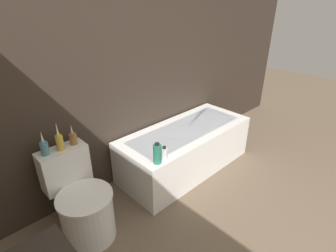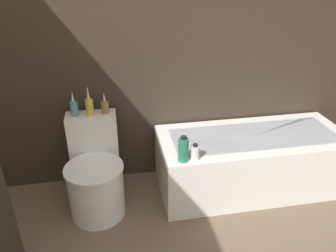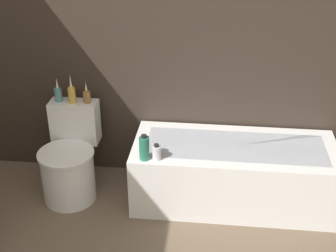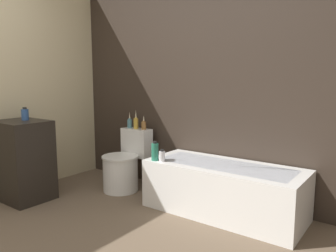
{
  "view_description": "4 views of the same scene",
  "coord_description": "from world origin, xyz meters",
  "px_view_note": "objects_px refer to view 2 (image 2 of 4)",
  "views": [
    {
      "loc": [
        -1.13,
        0.05,
        1.81
      ],
      "look_at": [
        0.3,
        1.54,
        0.78
      ],
      "focal_mm": 28.0,
      "sensor_mm": 36.0,
      "label": 1
    },
    {
      "loc": [
        -0.33,
        -0.43,
        1.78
      ],
      "look_at": [
        0.02,
        1.53,
        0.77
      ],
      "focal_mm": 35.0,
      "sensor_mm": 36.0,
      "label": 2
    },
    {
      "loc": [
        0.61,
        -1.34,
        2.3
      ],
      "look_at": [
        0.28,
        1.63,
        0.71
      ],
      "focal_mm": 50.0,
      "sensor_mm": 36.0,
      "label": 3
    },
    {
      "loc": [
        2.19,
        -1.09,
        1.34
      ],
      "look_at": [
        0.25,
        1.56,
        0.86
      ],
      "focal_mm": 35.0,
      "sensor_mm": 36.0,
      "label": 4
    }
  ],
  "objects_px": {
    "bathtub": "(251,161)",
    "shampoo_bottle_short": "(195,152)",
    "toilet": "(96,176)",
    "vase_gold": "(74,107)",
    "vase_bronze": "(105,106)",
    "shampoo_bottle_tall": "(183,150)",
    "vase_silver": "(89,105)"
  },
  "relations": [
    {
      "from": "bathtub",
      "to": "shampoo_bottle_short",
      "type": "bearing_deg",
      "value": -155.82
    },
    {
      "from": "toilet",
      "to": "vase_gold",
      "type": "height_order",
      "value": "vase_gold"
    },
    {
      "from": "bathtub",
      "to": "toilet",
      "type": "relative_size",
      "value": 2.17
    },
    {
      "from": "vase_bronze",
      "to": "toilet",
      "type": "bearing_deg",
      "value": -116.56
    },
    {
      "from": "vase_gold",
      "to": "shampoo_bottle_short",
      "type": "distance_m",
      "value": 0.97
    },
    {
      "from": "vase_gold",
      "to": "vase_bronze",
      "type": "height_order",
      "value": "vase_gold"
    },
    {
      "from": "toilet",
      "to": "shampoo_bottle_short",
      "type": "bearing_deg",
      "value": -15.59
    },
    {
      "from": "vase_bronze",
      "to": "shampoo_bottle_tall",
      "type": "bearing_deg",
      "value": -39.97
    },
    {
      "from": "toilet",
      "to": "shampoo_bottle_tall",
      "type": "relative_size",
      "value": 3.61
    },
    {
      "from": "toilet",
      "to": "vase_silver",
      "type": "relative_size",
      "value": 3.01
    },
    {
      "from": "toilet",
      "to": "vase_gold",
      "type": "distance_m",
      "value": 0.55
    },
    {
      "from": "shampoo_bottle_short",
      "to": "vase_gold",
      "type": "bearing_deg",
      "value": 152.96
    },
    {
      "from": "vase_gold",
      "to": "toilet",
      "type": "bearing_deg",
      "value": -63.09
    },
    {
      "from": "vase_bronze",
      "to": "shampoo_bottle_short",
      "type": "distance_m",
      "value": 0.78
    },
    {
      "from": "shampoo_bottle_short",
      "to": "shampoo_bottle_tall",
      "type": "bearing_deg",
      "value": -176.23
    },
    {
      "from": "shampoo_bottle_tall",
      "to": "vase_gold",
      "type": "bearing_deg",
      "value": 149.99
    },
    {
      "from": "vase_silver",
      "to": "shampoo_bottle_short",
      "type": "relative_size",
      "value": 1.89
    },
    {
      "from": "vase_silver",
      "to": "toilet",
      "type": "bearing_deg",
      "value": -90.0
    },
    {
      "from": "bathtub",
      "to": "shampoo_bottle_tall",
      "type": "xyz_separation_m",
      "value": [
        -0.66,
        -0.26,
        0.34
      ]
    },
    {
      "from": "vase_bronze",
      "to": "shampoo_bottle_short",
      "type": "xyz_separation_m",
      "value": [
        0.61,
        -0.43,
        -0.22
      ]
    },
    {
      "from": "shampoo_bottle_tall",
      "to": "toilet",
      "type": "bearing_deg",
      "value": 161.92
    },
    {
      "from": "vase_gold",
      "to": "vase_silver",
      "type": "height_order",
      "value": "vase_silver"
    },
    {
      "from": "shampoo_bottle_short",
      "to": "bathtub",
      "type": "bearing_deg",
      "value": 24.18
    },
    {
      "from": "vase_gold",
      "to": "shampoo_bottle_tall",
      "type": "relative_size",
      "value": 1.01
    },
    {
      "from": "toilet",
      "to": "vase_silver",
      "type": "bearing_deg",
      "value": 90.0
    },
    {
      "from": "shampoo_bottle_short",
      "to": "vase_silver",
      "type": "bearing_deg",
      "value": 150.03
    },
    {
      "from": "bathtub",
      "to": "vase_bronze",
      "type": "xyz_separation_m",
      "value": [
        -1.18,
        0.18,
        0.52
      ]
    },
    {
      "from": "vase_gold",
      "to": "vase_bronze",
      "type": "distance_m",
      "value": 0.23
    },
    {
      "from": "toilet",
      "to": "vase_gold",
      "type": "bearing_deg",
      "value": 116.91
    },
    {
      "from": "bathtub",
      "to": "shampoo_bottle_short",
      "type": "relative_size",
      "value": 12.35
    },
    {
      "from": "bathtub",
      "to": "vase_gold",
      "type": "distance_m",
      "value": 1.52
    },
    {
      "from": "bathtub",
      "to": "shampoo_bottle_tall",
      "type": "distance_m",
      "value": 0.78
    }
  ]
}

